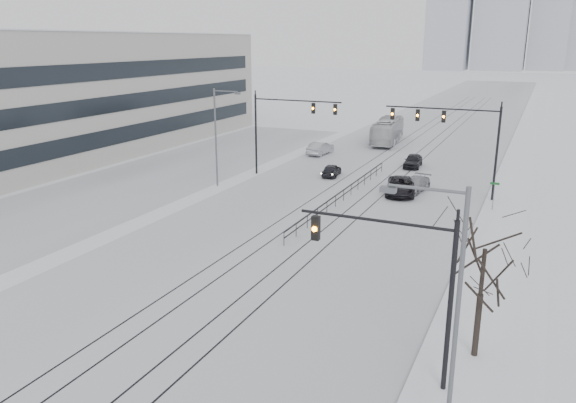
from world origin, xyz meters
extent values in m
plane|color=white|center=(0.00, 0.00, 0.00)|extent=(500.00, 500.00, 0.00)
cube|color=silver|center=(0.00, 60.00, 0.01)|extent=(22.00, 260.00, 0.02)
cube|color=white|center=(13.50, 60.00, 0.08)|extent=(5.00, 260.00, 0.16)
cube|color=gray|center=(11.05, 60.00, 0.06)|extent=(0.10, 260.00, 0.12)
cube|color=silver|center=(-20.00, 35.00, 0.01)|extent=(14.00, 60.00, 0.03)
cube|color=black|center=(-2.60, 40.00, 0.02)|extent=(0.10, 180.00, 0.01)
cube|color=black|center=(-1.20, 40.00, 0.02)|extent=(0.10, 180.00, 0.01)
cube|color=black|center=(1.20, 40.00, 0.02)|extent=(0.10, 180.00, 0.01)
cube|color=black|center=(2.60, 40.00, 0.02)|extent=(0.10, 180.00, 0.01)
cube|color=#B8B5AE|center=(-38.00, 35.00, 7.00)|extent=(20.00, 62.00, 14.00)
cube|color=black|center=(-27.98, 35.00, 7.00)|extent=(0.08, 58.00, 12.00)
cube|color=white|center=(-38.00, 35.00, 14.05)|extent=(20.20, 62.20, 0.12)
cube|color=#A1A6B1|center=(-30.00, 260.00, 27.50)|extent=(18.00, 18.00, 55.00)
cube|color=#A1A6B1|center=(12.00, 276.00, 24.00)|extent=(16.00, 16.00, 48.00)
cylinder|color=black|center=(12.40, 6.00, 3.50)|extent=(0.20, 0.20, 7.00)
cylinder|color=black|center=(9.40, 6.00, 6.60)|extent=(6.00, 0.12, 0.12)
cube|color=black|center=(7.00, 6.00, 5.95)|extent=(0.32, 0.24, 1.00)
sphere|color=orange|center=(7.00, 5.86, 5.95)|extent=(0.22, 0.22, 0.22)
cylinder|color=black|center=(11.50, 35.00, 4.00)|extent=(0.20, 0.20, 8.00)
cylinder|color=black|center=(6.75, 35.00, 7.60)|extent=(9.50, 0.12, 0.12)
cube|color=black|center=(2.60, 35.00, 6.95)|extent=(0.32, 0.24, 1.00)
sphere|color=orange|center=(2.60, 34.86, 6.95)|extent=(0.22, 0.22, 0.22)
cube|color=black|center=(4.80, 35.00, 6.95)|extent=(0.32, 0.24, 1.00)
sphere|color=orange|center=(4.80, 34.86, 6.95)|extent=(0.22, 0.22, 0.22)
cube|color=black|center=(7.00, 35.00, 6.95)|extent=(0.32, 0.24, 1.00)
sphere|color=orange|center=(7.00, 34.86, 6.95)|extent=(0.22, 0.22, 0.22)
cylinder|color=black|center=(-11.50, 36.00, 4.00)|extent=(0.20, 0.20, 8.00)
cylinder|color=black|center=(-7.00, 36.00, 7.60)|extent=(9.00, 0.12, 0.12)
cube|color=black|center=(-3.10, 36.00, 6.95)|extent=(0.32, 0.24, 1.00)
sphere|color=orange|center=(-3.10, 35.86, 6.95)|extent=(0.22, 0.22, 0.22)
cube|color=black|center=(-5.30, 36.00, 6.95)|extent=(0.32, 0.24, 1.00)
sphere|color=orange|center=(-5.30, 35.86, 6.95)|extent=(0.22, 0.22, 0.22)
cylinder|color=#595B60|center=(13.00, 3.00, 4.50)|extent=(0.16, 0.16, 9.00)
cylinder|color=#595B60|center=(11.80, 3.00, 8.80)|extent=(2.40, 0.10, 0.10)
cube|color=#595B60|center=(10.60, 3.00, 8.65)|extent=(0.50, 0.25, 0.18)
cylinder|color=#595B60|center=(-12.50, 30.00, 4.50)|extent=(0.16, 0.16, 9.00)
cylinder|color=#595B60|center=(-11.30, 30.00, 8.80)|extent=(2.40, 0.10, 0.10)
cube|color=#595B60|center=(-10.10, 30.00, 8.65)|extent=(0.50, 0.25, 0.18)
cylinder|color=black|center=(13.20, 9.00, 1.50)|extent=(0.26, 0.26, 3.00)
cylinder|color=black|center=(13.20, 9.00, 3.75)|extent=(0.18, 0.18, 2.50)
cube|color=black|center=(0.00, 30.00, 0.95)|extent=(0.06, 24.00, 0.06)
cube|color=black|center=(0.00, 30.00, 0.55)|extent=(0.06, 24.00, 0.06)
cylinder|color=#595B60|center=(11.80, 32.00, 1.20)|extent=(0.06, 0.06, 2.40)
cube|color=#0C4C19|center=(11.80, 32.00, 2.30)|extent=(0.70, 0.04, 0.18)
imported|color=black|center=(-4.09, 38.09, 0.62)|extent=(1.89, 3.76, 1.23)
imported|color=#9B9EA2|center=(-9.18, 47.96, 0.76)|extent=(1.94, 4.71, 1.52)
imported|color=black|center=(3.90, 34.08, 0.75)|extent=(3.46, 5.78, 1.50)
imported|color=gray|center=(4.78, 35.53, 0.65)|extent=(2.51, 4.70, 1.29)
imported|color=black|center=(2.43, 45.59, 0.71)|extent=(1.96, 4.27, 1.42)
imported|color=#BCBEC0|center=(-4.00, 59.06, 1.59)|extent=(3.81, 11.64, 3.18)
camera|label=1|loc=(14.80, -13.68, 13.12)|focal=35.00mm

